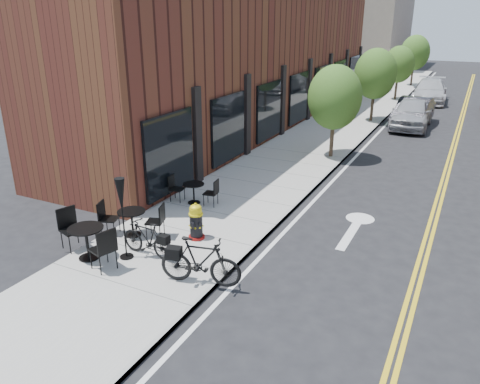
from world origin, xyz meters
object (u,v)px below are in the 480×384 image
Objects in this scene: bistro_set_c at (194,190)px; parked_car_b at (413,112)px; bicycle_left at (147,239)px; patio_umbrella at (121,202)px; fire_hydrant at (196,222)px; bistro_set_a at (87,238)px; bicycle_right at (200,262)px; parked_car_c at (430,91)px; parked_car_a at (412,113)px; bistro_set_b at (132,219)px.

bistro_set_c is 0.35× the size of parked_car_b.
patio_umbrella is at bearing -50.30° from bicycle_left.
fire_hydrant is 0.49× the size of patio_umbrella.
bistro_set_a reaches higher than bistro_set_c.
bicycle_right is at bearing -5.48° from patio_umbrella.
parked_car_b is (3.76, 18.82, 0.17)m from bicycle_left.
parked_car_c is at bearing 92.92° from parked_car_b.
parked_car_a is (3.76, 18.30, 0.22)m from bicycle_left.
bistro_set_a reaches higher than bistro_set_b.
parked_car_c is at bearing 106.11° from fire_hydrant.
bistro_set_b is (-1.08, 0.75, 0.01)m from bicycle_left.
bistro_set_a is 1.27× the size of bistro_set_c.
bistro_set_a is 4.28m from bistro_set_c.
bicycle_right is at bearing 22.03° from bistro_set_a.
bistro_set_b is at bearing -102.07° from parked_car_b.
fire_hydrant is 2.32m from bicycle_right.
fire_hydrant is 2.21m from patio_umbrella.
bicycle_left is at bearing 61.38° from bicycle_right.
bicycle_left is 1.16m from patio_umbrella.
parked_car_c is at bearing -16.34° from bicycle_right.
patio_umbrella is 19.61m from parked_car_b.
parked_car_a is at bearing -93.79° from parked_car_c.
parked_car_c is (4.59, 23.73, 0.23)m from bistro_set_c.
bistro_set_a is at bearing -101.39° from parked_car_b.
bistro_set_b is at bearing -102.75° from bistro_set_c.
fire_hydrant is at bearing 161.16° from bicycle_left.
fire_hydrant is at bearing -64.22° from bistro_set_c.
bicycle_right is 1.05× the size of bistro_set_b.
fire_hydrant is 0.63× the size of bistro_set_c.
parked_car_c is at bearing 97.67° from bistro_set_a.
parked_car_b is (1.90, 19.36, 0.08)m from bicycle_right.
fire_hydrant is at bearing -101.84° from parked_car_a.
bistro_set_b is 18.21m from parked_car_a.
bistro_set_b is at bearing 53.95° from bicycle_right.
bistro_set_a is at bearing -114.18° from bistro_set_b.
fire_hydrant is 0.22× the size of parked_car_b.
bicycle_left is at bearing -98.37° from parked_car_b.
bicycle_right is (1.86, -0.54, 0.10)m from bicycle_left.
fire_hydrant is 0.21× the size of parked_car_a.
bistro_set_a is at bearing 81.81° from bicycle_right.
bicycle_right is at bearing 76.99° from bicycle_left.
patio_umbrella reaches higher than fire_hydrant.
fire_hydrant is at bearing 59.79° from patio_umbrella.
bistro_set_a is at bearing -150.93° from patio_umbrella.
patio_umbrella is at bearing -103.81° from parked_car_a.
fire_hydrant is 2.53m from bistro_set_c.
parked_car_b reaches higher than bistro_set_b.
parked_car_c reaches higher than parked_car_b.
parked_car_b is 0.86× the size of parked_car_c.
parked_car_c is (1.90, 27.76, 0.09)m from bicycle_right.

